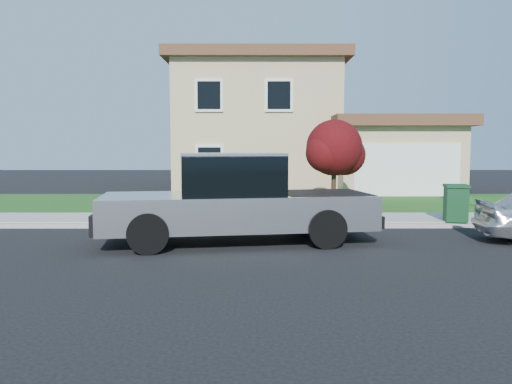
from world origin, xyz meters
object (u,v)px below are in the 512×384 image
ornamental_tree (335,150)px  trash_bin (456,203)px  pickup_truck (237,201)px  woman (230,198)px

ornamental_tree → trash_bin: (2.67, -4.49, -1.43)m
pickup_truck → trash_bin: size_ratio=6.40×
trash_bin → pickup_truck: bearing=-146.4°
trash_bin → woman: bearing=-158.9°
pickup_truck → ornamental_tree: bearing=55.1°
pickup_truck → trash_bin: (6.03, 2.38, -0.30)m
pickup_truck → trash_bin: pickup_truck is taller
pickup_truck → woman: (-0.21, 1.38, -0.08)m
pickup_truck → trash_bin: 6.49m
woman → ornamental_tree: size_ratio=0.60×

